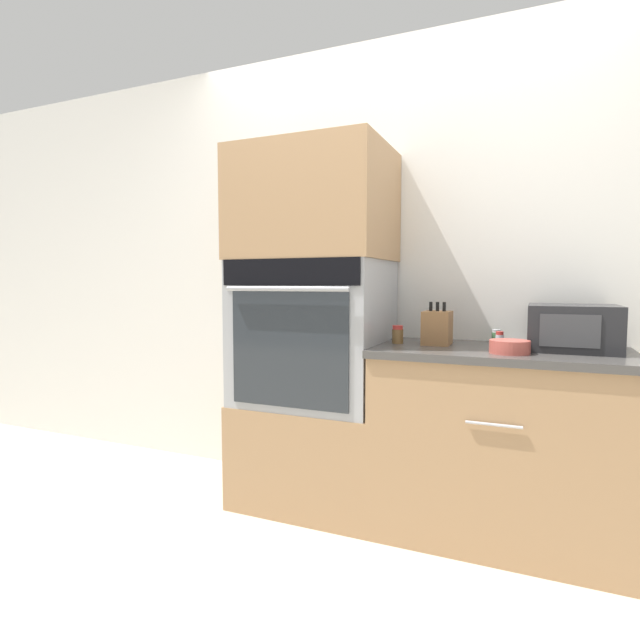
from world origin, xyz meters
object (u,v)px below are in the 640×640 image
object	(u,v)px
wall_oven	(314,332)
condiment_jar_near	(500,339)
knife_block	(437,328)
bowl	(510,347)
microwave	(573,328)
condiment_jar_far	(497,336)
condiment_jar_mid	(398,335)

from	to	relation	value
wall_oven	condiment_jar_near	distance (m)	0.92
wall_oven	knife_block	bearing A→B (deg)	4.45
knife_block	bowl	world-z (taller)	knife_block
wall_oven	bowl	world-z (taller)	wall_oven
microwave	condiment_jar_far	world-z (taller)	microwave
wall_oven	microwave	xyz separation A→B (m)	(1.23, 0.08, 0.06)
knife_block	condiment_jar_mid	xyz separation A→B (m)	(-0.19, -0.03, -0.04)
bowl	condiment_jar_mid	size ratio (longest dim) A/B	1.86
condiment_jar_near	wall_oven	bearing A→B (deg)	-175.06
wall_oven	condiment_jar_mid	bearing A→B (deg)	2.24
knife_block	condiment_jar_near	distance (m)	0.29
wall_oven	condiment_jar_mid	size ratio (longest dim) A/B	8.36
bowl	condiment_jar_near	world-z (taller)	condiment_jar_near
bowl	condiment_jar_far	world-z (taller)	condiment_jar_far
condiment_jar_far	wall_oven	bearing A→B (deg)	-165.35
microwave	condiment_jar_mid	world-z (taller)	microwave
condiment_jar_near	condiment_jar_far	bearing A→B (deg)	98.68
wall_oven	condiment_jar_near	world-z (taller)	wall_oven
bowl	condiment_jar_mid	world-z (taller)	condiment_jar_mid
condiment_jar_mid	condiment_jar_far	distance (m)	0.50
wall_oven	condiment_jar_mid	distance (m)	0.45
knife_block	condiment_jar_near	size ratio (longest dim) A/B	2.87
microwave	bowl	size ratio (longest dim) A/B	2.21
wall_oven	bowl	distance (m)	0.99
condiment_jar_near	condiment_jar_mid	distance (m)	0.48
microwave	condiment_jar_far	distance (m)	0.37
wall_oven	microwave	world-z (taller)	wall_oven
knife_block	bowl	bearing A→B (deg)	-29.24
wall_oven	condiment_jar_mid	world-z (taller)	wall_oven
microwave	knife_block	size ratio (longest dim) A/B	1.77
microwave	condiment_jar_near	bearing A→B (deg)	-179.74
wall_oven	microwave	size ratio (longest dim) A/B	2.04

